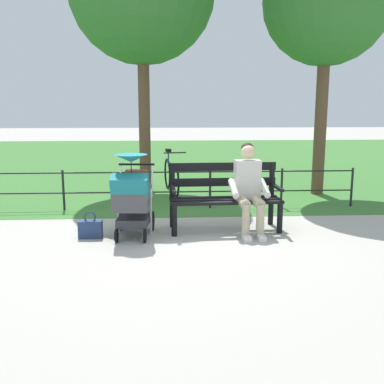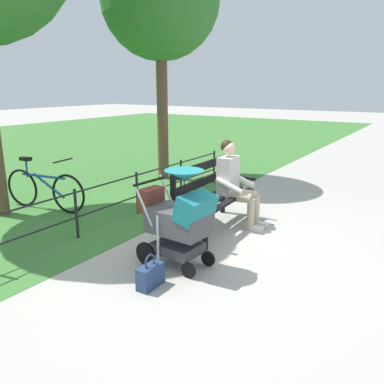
{
  "view_description": "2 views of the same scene",
  "coord_description": "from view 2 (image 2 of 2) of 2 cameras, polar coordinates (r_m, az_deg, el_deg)",
  "views": [
    {
      "loc": [
        0.11,
        6.26,
        1.8
      ],
      "look_at": [
        -0.22,
        0.25,
        0.63
      ],
      "focal_mm": 41.99,
      "sensor_mm": 36.0,
      "label": 1
    },
    {
      "loc": [
        4.08,
        2.62,
        2.04
      ],
      "look_at": [
        0.1,
        0.08,
        0.76
      ],
      "focal_mm": 36.82,
      "sensor_mm": 36.0,
      "label": 2
    }
  ],
  "objects": [
    {
      "name": "handbag",
      "position": [
        4.21,
        -6.05,
        -11.95
      ],
      "size": [
        0.32,
        0.14,
        0.37
      ],
      "color": "navy",
      "rests_on": "ground"
    },
    {
      "name": "stroller",
      "position": [
        4.48,
        -1.86,
        -3.69
      ],
      "size": [
        0.56,
        0.92,
        1.15
      ],
      "color": "black",
      "rests_on": "ground"
    },
    {
      "name": "park_bench",
      "position": [
        5.72,
        2.74,
        -0.2
      ],
      "size": [
        1.62,
        0.66,
        0.96
      ],
      "color": "black",
      "rests_on": "ground"
    },
    {
      "name": "bicycle",
      "position": [
        7.07,
        -20.63,
        0.44
      ],
      "size": [
        0.44,
        1.65,
        0.89
      ],
      "color": "black",
      "rests_on": "ground"
    },
    {
      "name": "person_on_bench",
      "position": [
        5.86,
        6.2,
        1.61
      ],
      "size": [
        0.55,
        0.74,
        1.28
      ],
      "color": "tan",
      "rests_on": "ground"
    },
    {
      "name": "tree_behind_fence",
      "position": [
        8.96,
        -4.62,
        26.0
      ],
      "size": [
        2.46,
        2.46,
        4.99
      ],
      "color": "brown",
      "rests_on": "ground"
    },
    {
      "name": "ground_plane",
      "position": [
        5.26,
        -0.14,
        -7.65
      ],
      "size": [
        60.0,
        60.0,
        0.0
      ],
      "primitive_type": "plane",
      "color": "#ADA89E"
    },
    {
      "name": "park_fence",
      "position": [
        5.99,
        -11.91,
        -0.91
      ],
      "size": [
        6.4,
        0.04,
        0.7
      ],
      "color": "black",
      "rests_on": "ground"
    }
  ]
}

